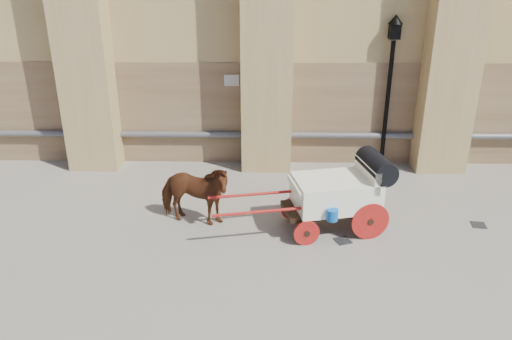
{
  "coord_description": "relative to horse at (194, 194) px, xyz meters",
  "views": [
    {
      "loc": [
        -1.04,
        -10.05,
        5.62
      ],
      "look_at": [
        -1.23,
        0.03,
        1.39
      ],
      "focal_mm": 35.0,
      "sensor_mm": 36.0,
      "label": 1
    }
  ],
  "objects": [
    {
      "name": "horse",
      "position": [
        0.0,
        0.0,
        0.0
      ],
      "size": [
        1.91,
        1.2,
        1.5
      ],
      "primitive_type": "imported",
      "rotation": [
        0.0,
        0.0,
        1.34
      ],
      "color": "brown",
      "rests_on": "ground"
    },
    {
      "name": "drain_grate_far",
      "position": [
        6.55,
        0.03,
        -0.74
      ],
      "size": [
        0.36,
        0.36,
        0.01
      ],
      "primitive_type": "cube",
      "rotation": [
        0.0,
        0.0,
        -0.14
      ],
      "color": "black",
      "rests_on": "ground"
    },
    {
      "name": "drain_grate_near",
      "position": [
        3.31,
        -0.73,
        -0.74
      ],
      "size": [
        0.41,
        0.41,
        0.01
      ],
      "primitive_type": "cube",
      "rotation": [
        0.0,
        0.0,
        0.36
      ],
      "color": "black",
      "rests_on": "ground"
    },
    {
      "name": "ground",
      "position": [
        2.64,
        -0.12,
        -0.75
      ],
      "size": [
        90.0,
        90.0,
        0.0
      ],
      "primitive_type": "plane",
      "color": "slate",
      "rests_on": "ground"
    },
    {
      "name": "carriage",
      "position": [
        3.3,
        -0.14,
        0.19
      ],
      "size": [
        4.09,
        1.83,
        1.73
      ],
      "rotation": [
        0.0,
        0.0,
        0.2
      ],
      "color": "black",
      "rests_on": "ground"
    },
    {
      "name": "street_lamp",
      "position": [
        5.07,
        3.68,
        1.56
      ],
      "size": [
        0.4,
        0.4,
        4.32
      ],
      "color": "black",
      "rests_on": "ground"
    }
  ]
}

